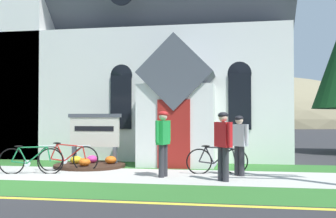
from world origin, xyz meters
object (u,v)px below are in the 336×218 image
(church_sign, at_px, (94,132))
(cyclist_in_yellow_jersey, at_px, (223,141))
(bicycle_orange, at_px, (68,158))
(cyclist_in_red_jersey, at_px, (163,138))
(bicycle_green, at_px, (31,160))
(bicycle_silver, at_px, (217,160))
(cyclist_in_orange_jersey, at_px, (239,141))

(church_sign, xyz_separation_m, cyclist_in_yellow_jersey, (4.18, -2.52, -0.10))
(church_sign, height_order, bicycle_orange, church_sign)
(bicycle_orange, height_order, cyclist_in_red_jersey, cyclist_in_red_jersey)
(bicycle_green, bearing_deg, cyclist_in_red_jersey, 0.33)
(cyclist_in_yellow_jersey, bearing_deg, church_sign, 148.95)
(church_sign, height_order, bicycle_green, church_sign)
(cyclist_in_red_jersey, relative_size, cyclist_in_yellow_jersey, 1.02)
(bicycle_silver, xyz_separation_m, cyclist_in_yellow_jersey, (0.20, -1.27, 0.61))
(church_sign, bearing_deg, bicycle_green, -116.38)
(bicycle_green, bearing_deg, cyclist_in_orange_jersey, 5.59)
(church_sign, bearing_deg, bicycle_silver, -17.36)
(church_sign, xyz_separation_m, cyclist_in_orange_jersey, (4.58, -1.56, -0.16))
(bicycle_orange, relative_size, cyclist_in_red_jersey, 1.04)
(church_sign, distance_m, cyclist_in_yellow_jersey, 4.88)
(bicycle_silver, bearing_deg, bicycle_orange, -177.66)
(church_sign, relative_size, bicycle_green, 1.02)
(bicycle_silver, height_order, cyclist_in_yellow_jersey, cyclist_in_yellow_jersey)
(bicycle_silver, bearing_deg, cyclist_in_yellow_jersey, -81.15)
(cyclist_in_red_jersey, xyz_separation_m, cyclist_in_yellow_jersey, (1.55, -0.43, -0.03))
(cyclist_in_red_jersey, xyz_separation_m, cyclist_in_orange_jersey, (1.95, 0.53, -0.09))
(cyclist_in_yellow_jersey, relative_size, cyclist_in_orange_jersey, 1.05)
(church_sign, xyz_separation_m, bicycle_green, (-1.05, -2.11, -0.71))
(bicycle_orange, xyz_separation_m, cyclist_in_orange_jersey, (4.86, -0.14, 0.54))
(cyclist_in_yellow_jersey, xyz_separation_m, cyclist_in_orange_jersey, (0.40, 0.96, -0.06))
(bicycle_orange, height_order, cyclist_in_yellow_jersey, cyclist_in_yellow_jersey)
(bicycle_green, height_order, cyclist_in_orange_jersey, cyclist_in_orange_jersey)
(church_sign, xyz_separation_m, bicycle_orange, (-0.28, -1.42, -0.70))
(church_sign, distance_m, bicycle_green, 2.46)
(church_sign, xyz_separation_m, cyclist_in_red_jersey, (2.63, -2.09, -0.08))
(bicycle_orange, distance_m, cyclist_in_orange_jersey, 4.89)
(church_sign, relative_size, bicycle_silver, 1.06)
(cyclist_in_orange_jersey, bearing_deg, bicycle_orange, 178.36)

